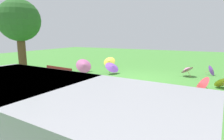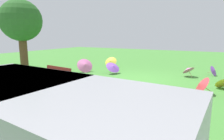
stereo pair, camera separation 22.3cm
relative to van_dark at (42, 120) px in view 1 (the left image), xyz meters
name	(u,v)px [view 1 (the left image)]	position (x,y,z in m)	size (l,w,h in m)	color
ground	(139,79)	(0.85, -7.19, -0.91)	(40.00, 40.00, 0.00)	#478C38
van_dark	(42,120)	(0.00, 0.00, 0.00)	(4.72, 2.38, 1.53)	#99999E
park_bench	(61,76)	(3.44, -4.19, -0.45)	(1.65, 0.69, 0.90)	maroon
shade_tree	(19,22)	(6.67, -4.79, 2.03)	(2.17, 2.17, 4.09)	brown
parasol_yellow_0	(222,81)	(-2.87, -7.21, -0.62)	(0.86, 0.82, 0.58)	tan
parasol_purple_0	(212,70)	(-2.50, -9.94, -0.62)	(0.63, 0.69, 0.59)	tan
parasol_pink_0	(187,69)	(-1.24, -9.01, -0.50)	(0.88, 0.90, 0.67)	tan
parasol_yellow_1	(109,61)	(3.94, -9.60, -0.47)	(0.90, 0.84, 0.78)	tan
parasol_purple_1	(112,67)	(2.72, -7.72, -0.49)	(1.03, 1.07, 0.73)	tan
parasol_pink_1	(84,65)	(4.49, -7.37, -0.48)	(1.13, 1.18, 0.87)	tan
parasol_red_1	(201,84)	(-2.08, -6.01, -0.55)	(0.83, 0.90, 0.71)	tan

